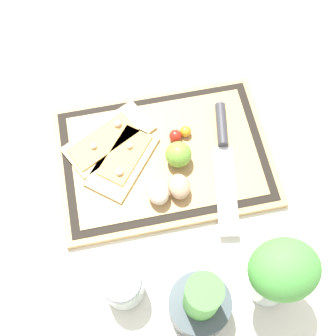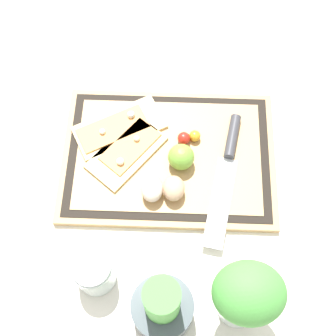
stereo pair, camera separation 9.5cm
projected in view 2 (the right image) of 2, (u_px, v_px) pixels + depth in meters
ground_plane at (169, 158)px, 1.00m from camera, size 6.00×6.00×0.00m
cutting_board at (169, 156)px, 0.99m from camera, size 0.45×0.32×0.02m
pizza_slice_near at (118, 127)px, 1.00m from camera, size 0.21×0.17×0.02m
pizza_slice_far at (127, 150)px, 0.98m from camera, size 0.17×0.18×0.02m
knife at (229, 157)px, 0.97m from camera, size 0.08×0.30×0.02m
egg_brown at (174, 188)px, 0.93m from camera, size 0.04×0.05×0.04m
egg_pink at (152, 189)px, 0.93m from camera, size 0.04×0.05×0.04m
lime at (181, 157)px, 0.95m from camera, size 0.05×0.05×0.05m
cherry_tomato_red at (184, 138)px, 0.98m from camera, size 0.03×0.03×0.03m
cherry_tomato_yellow at (195, 136)px, 0.99m from camera, size 0.02×0.02×0.02m
herb_pot at (163, 307)px, 0.81m from camera, size 0.11×0.11×0.19m
sauce_jar at (95, 272)px, 0.86m from camera, size 0.07×0.07×0.09m
herb_glass at (246, 296)px, 0.76m from camera, size 0.12×0.10×0.20m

